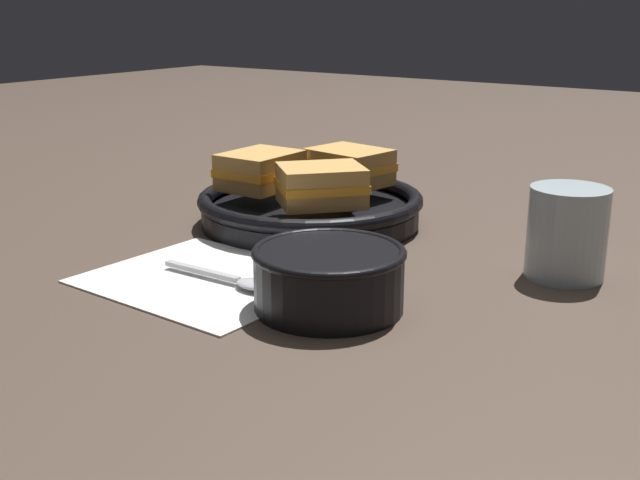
{
  "coord_description": "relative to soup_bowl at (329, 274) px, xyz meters",
  "views": [
    {
      "loc": [
        0.48,
        -0.61,
        0.27
      ],
      "look_at": [
        0.02,
        0.05,
        0.03
      ],
      "focal_mm": 45.0,
      "sensor_mm": 36.0,
      "label": 1
    }
  ],
  "objects": [
    {
      "name": "napkin",
      "position": [
        -0.14,
        -0.01,
        -0.03
      ],
      "size": [
        0.23,
        0.2,
        0.0
      ],
      "color": "white",
      "rests_on": "ground_plane"
    },
    {
      "name": "sandwich_far_left",
      "position": [
        -0.17,
        0.29,
        0.03
      ],
      "size": [
        0.11,
        0.09,
        0.05
      ],
      "rotation": [
        0.0,
        0.0,
        9.27
      ],
      "color": "#C18E47",
      "rests_on": "skillet"
    },
    {
      "name": "drinking_glass",
      "position": [
        0.15,
        0.21,
        0.01
      ],
      "size": [
        0.08,
        0.08,
        0.09
      ],
      "color": "silver",
      "rests_on": "ground_plane"
    },
    {
      "name": "skillet",
      "position": [
        -0.19,
        0.23,
        -0.01
      ],
      "size": [
        0.33,
        0.33,
        0.04
      ],
      "color": "black",
      "rests_on": "ground_plane"
    },
    {
      "name": "soup_bowl",
      "position": [
        0.0,
        0.0,
        0.0
      ],
      "size": [
        0.14,
        0.14,
        0.06
      ],
      "color": "black",
      "rests_on": "ground_plane"
    },
    {
      "name": "spoon",
      "position": [
        -0.1,
        -0.01,
        -0.03
      ],
      "size": [
        0.14,
        0.03,
        0.01
      ],
      "rotation": [
        0.0,
        0.0,
        0.01
      ],
      "color": "#B7B7BC",
      "rests_on": "napkin"
    },
    {
      "name": "ground_plane",
      "position": [
        -0.09,
        0.04,
        -0.03
      ],
      "size": [
        4.0,
        4.0,
        0.0
      ],
      "primitive_type": "plane",
      "color": "#47382D"
    },
    {
      "name": "sandwich_near_left",
      "position": [
        -0.25,
        0.21,
        0.03
      ],
      "size": [
        0.08,
        0.1,
        0.05
      ],
      "rotation": [
        0.0,
        0.0,
        4.72
      ],
      "color": "#C18E47",
      "rests_on": "skillet"
    },
    {
      "name": "sandwich_near_right",
      "position": [
        -0.14,
        0.18,
        0.03
      ],
      "size": [
        0.12,
        0.13,
        0.05
      ],
      "rotation": [
        0.0,
        0.0,
        7.12
      ],
      "color": "#C18E47",
      "rests_on": "skillet"
    }
  ]
}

